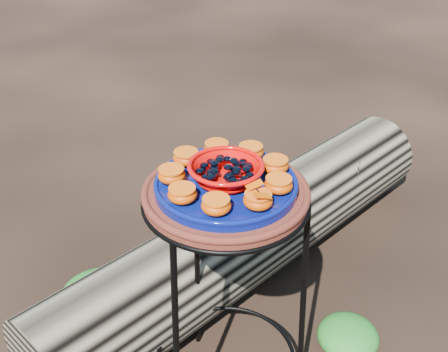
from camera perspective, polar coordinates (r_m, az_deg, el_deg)
name	(u,v)px	position (r m, az deg, el deg)	size (l,w,h in m)	color
plant_stand	(226,307)	(1.56, 0.16, -13.20)	(0.44, 0.44, 0.70)	black
terracotta_saucer	(226,195)	(1.33, 0.19, -1.96)	(0.39, 0.39, 0.03)	#3A130F
cobalt_plate	(226,186)	(1.31, 0.19, -0.98)	(0.34, 0.34, 0.02)	#060D3E
red_bowl	(226,173)	(1.30, 0.19, 0.30)	(0.17, 0.17, 0.05)	red
glass_gems	(226,160)	(1.28, 0.19, 1.62)	(0.13, 0.13, 0.02)	black
orange_half_0	(258,201)	(1.21, 3.47, -2.50)	(0.07, 0.07, 0.04)	#A73600
orange_half_1	(278,185)	(1.27, 5.55, -0.90)	(0.07, 0.07, 0.04)	#A73600
orange_half_2	(275,165)	(1.34, 5.23, 1.08)	(0.07, 0.07, 0.04)	#A73600
orange_half_3	(251,152)	(1.39, 2.74, 2.46)	(0.07, 0.07, 0.04)	#A73600
orange_half_4	(217,149)	(1.40, -0.75, 2.75)	(0.07, 0.07, 0.04)	#A73600
orange_half_5	(186,158)	(1.37, -3.87, 1.86)	(0.07, 0.07, 0.04)	#A73600
orange_half_6	(172,175)	(1.30, -5.34, 0.08)	(0.07, 0.07, 0.04)	#A73600
orange_half_7	(182,194)	(1.23, -4.26, -1.88)	(0.07, 0.07, 0.04)	#A73600
orange_half_8	(216,206)	(1.19, -0.80, -3.02)	(0.07, 0.07, 0.04)	#A73600
butterfly	(258,191)	(1.20, 3.50, -1.52)	(0.08, 0.05, 0.01)	#DB4E00
driftwood_log	(251,234)	(2.11, 2.79, -5.86)	(1.79, 0.47, 0.34)	black
foliage_right	(348,336)	(1.94, 12.49, -15.54)	(0.20, 0.20, 0.10)	#1C6B23
foliage_back	(100,297)	(2.04, -12.53, -11.90)	(0.28, 0.28, 0.14)	#1C6B23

